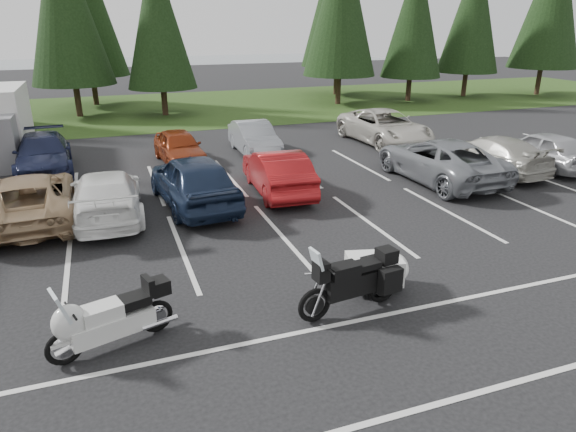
# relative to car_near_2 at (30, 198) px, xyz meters

# --- Properties ---
(ground) EXTENTS (120.00, 120.00, 0.00)m
(ground) POSITION_rel_car_near_2_xyz_m (5.92, -4.43, -0.71)
(ground) COLOR black
(ground) RESTS_ON ground
(grass_strip) EXTENTS (80.00, 16.00, 0.01)m
(grass_strip) POSITION_rel_car_near_2_xyz_m (5.92, 19.57, -0.71)
(grass_strip) COLOR #233B12
(grass_strip) RESTS_ON ground
(lake_water) EXTENTS (70.00, 50.00, 0.02)m
(lake_water) POSITION_rel_car_near_2_xyz_m (9.92, 50.57, -0.71)
(lake_water) COLOR slate
(lake_water) RESTS_ON ground
(stall_markings) EXTENTS (32.00, 16.00, 0.01)m
(stall_markings) POSITION_rel_car_near_2_xyz_m (5.92, -2.43, -0.71)
(stall_markings) COLOR silver
(stall_markings) RESTS_ON ground
(conifer_4) EXTENTS (4.80, 4.80, 11.17)m
(conifer_4) POSITION_rel_car_near_2_xyz_m (0.92, 18.47, 5.82)
(conifer_4) COLOR #332316
(conifer_4) RESTS_ON ground
(conifer_5) EXTENTS (4.14, 4.14, 9.63)m
(conifer_5) POSITION_rel_car_near_2_xyz_m (5.92, 17.17, 4.92)
(conifer_5) COLOR #332316
(conifer_5) RESTS_ON ground
(conifer_6) EXTENTS (4.93, 4.93, 11.48)m
(conifer_6) POSITION_rel_car_near_2_xyz_m (17.92, 17.67, 6.00)
(conifer_6) COLOR #332316
(conifer_6) RESTS_ON ground
(conifer_7) EXTENTS (4.27, 4.27, 9.94)m
(conifer_7) POSITION_rel_car_near_2_xyz_m (23.42, 17.37, 5.10)
(conifer_7) COLOR #332316
(conifer_7) RESTS_ON ground
(conifer_8) EXTENTS (4.53, 4.53, 10.56)m
(conifer_8) POSITION_rel_car_near_2_xyz_m (28.92, 18.17, 5.46)
(conifer_8) COLOR #332316
(conifer_8) RESTS_ON ground
(conifer_back_b) EXTENTS (4.97, 4.97, 11.58)m
(conifer_back_b) POSITION_rel_car_near_2_xyz_m (1.92, 23.07, 6.06)
(conifer_back_b) COLOR #332316
(conifer_back_b) RESTS_ON ground
(car_near_2) EXTENTS (2.64, 5.24, 1.42)m
(car_near_2) POSITION_rel_car_near_2_xyz_m (0.00, 0.00, 0.00)
(car_near_2) COLOR #A0815D
(car_near_2) RESTS_ON ground
(car_near_3) EXTENTS (2.08, 4.86, 1.40)m
(car_near_3) POSITION_rel_car_near_2_xyz_m (2.06, -0.37, -0.01)
(car_near_3) COLOR white
(car_near_3) RESTS_ON ground
(car_near_4) EXTENTS (2.43, 5.06, 1.67)m
(car_near_4) POSITION_rel_car_near_2_xyz_m (4.64, -0.20, 0.12)
(car_near_4) COLOR #162239
(car_near_4) RESTS_ON ground
(car_near_5) EXTENTS (1.83, 4.52, 1.46)m
(car_near_5) POSITION_rel_car_near_2_xyz_m (7.53, 0.19, 0.02)
(car_near_5) COLOR #A01417
(car_near_5) RESTS_ON ground
(car_near_6) EXTENTS (2.67, 5.59, 1.54)m
(car_near_6) POSITION_rel_car_near_2_xyz_m (13.50, -0.45, 0.06)
(car_near_6) COLOR slate
(car_near_6) RESTS_ON ground
(car_near_7) EXTENTS (2.41, 4.97, 1.39)m
(car_near_7) POSITION_rel_car_near_2_xyz_m (16.05, -0.16, -0.01)
(car_near_7) COLOR #9F9C91
(car_near_7) RESTS_ON ground
(car_near_8) EXTENTS (1.79, 4.32, 1.46)m
(car_near_8) POSITION_rel_car_near_2_xyz_m (18.38, -0.33, 0.02)
(car_near_8) COLOR #A1A2A6
(car_near_8) RESTS_ON ground
(car_far_1) EXTENTS (2.30, 5.03, 1.43)m
(car_far_1) POSITION_rel_car_near_2_xyz_m (-0.08, 5.56, 0.00)
(car_far_1) COLOR #151A36
(car_far_1) RESTS_ON ground
(car_far_2) EXTENTS (1.90, 4.04, 1.34)m
(car_far_2) POSITION_rel_car_near_2_xyz_m (5.01, 5.24, -0.04)
(car_far_2) COLOR maroon
(car_far_2) RESTS_ON ground
(car_far_3) EXTENTS (1.51, 4.18, 1.37)m
(car_far_3) POSITION_rel_car_near_2_xyz_m (8.33, 5.73, -0.03)
(car_far_3) COLOR gray
(car_far_3) RESTS_ON ground
(car_far_4) EXTENTS (2.82, 5.68, 1.55)m
(car_far_4) POSITION_rel_car_near_2_xyz_m (14.73, 5.64, 0.06)
(car_far_4) COLOR beige
(car_far_4) RESTS_ON ground
(touring_motorcycle) EXTENTS (2.63, 1.49, 1.39)m
(touring_motorcycle) POSITION_rel_car_near_2_xyz_m (1.95, -7.21, -0.02)
(touring_motorcycle) COLOR silver
(touring_motorcycle) RESTS_ON ground
(cargo_trailer) EXTENTS (1.84, 1.31, 0.77)m
(cargo_trailer) POSITION_rel_car_near_2_xyz_m (7.33, -6.87, -0.33)
(cargo_trailer) COLOR white
(cargo_trailer) RESTS_ON ground
(adventure_motorcycle) EXTENTS (2.63, 1.20, 1.55)m
(adventure_motorcycle) POSITION_rel_car_near_2_xyz_m (6.42, -7.54, 0.06)
(adventure_motorcycle) COLOR black
(adventure_motorcycle) RESTS_ON ground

